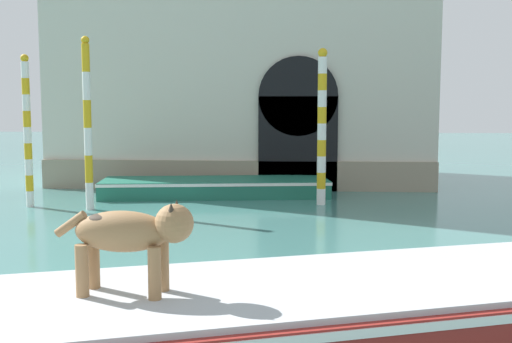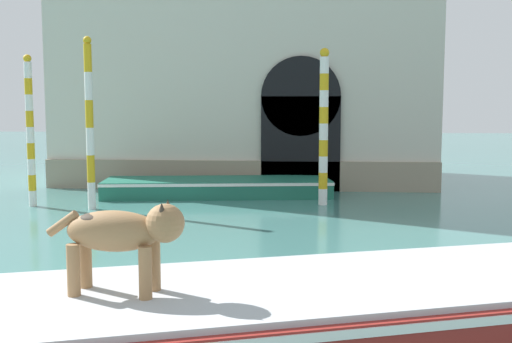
% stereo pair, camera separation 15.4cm
% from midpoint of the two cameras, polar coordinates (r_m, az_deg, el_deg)
% --- Properties ---
extents(boat_foreground, '(8.54, 4.76, 0.74)m').
position_cam_midpoint_polar(boat_foreground, '(6.05, 2.48, -13.79)').
color(boat_foreground, maroon).
rests_on(boat_foreground, ground_plane).
extents(dog_on_deck, '(1.31, 0.42, 0.87)m').
position_cam_midpoint_polar(dog_on_deck, '(5.62, -11.75, -5.74)').
color(dog_on_deck, '#997047').
rests_on(dog_on_deck, boat_foreground).
extents(boat_moored_near_palazzo, '(6.45, 2.66, 0.48)m').
position_cam_midpoint_polar(boat_moored_near_palazzo, '(16.75, -3.41, -1.47)').
color(boat_moored_near_palazzo, '#1E6651').
rests_on(boat_moored_near_palazzo, ground_plane).
extents(mooring_pole_0, '(0.19, 0.19, 4.14)m').
position_cam_midpoint_polar(mooring_pole_0, '(14.88, -15.28, 4.45)').
color(mooring_pole_0, white).
rests_on(mooring_pole_0, ground_plane).
extents(mooring_pole_1, '(0.19, 0.19, 3.75)m').
position_cam_midpoint_polar(mooring_pole_1, '(15.79, -20.45, 3.66)').
color(mooring_pole_1, white).
rests_on(mooring_pole_1, ground_plane).
extents(mooring_pole_2, '(0.23, 0.23, 3.93)m').
position_cam_midpoint_polar(mooring_pole_2, '(15.14, 6.75, 4.27)').
color(mooring_pole_2, white).
rests_on(mooring_pole_2, ground_plane).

